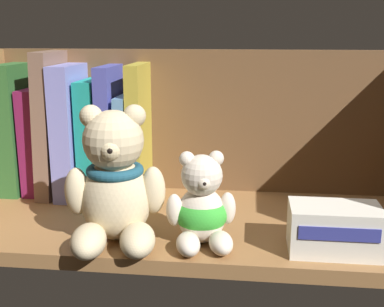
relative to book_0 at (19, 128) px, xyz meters
The scene contains 13 objects.
shelf_board 34.31cm from the book_0, 19.94° to the right, with size 66.62×28.19×2.00cm, color olive.
shelf_back_panel 30.44cm from the book_0, ahead, with size 69.02×1.20×26.29cm, color brown.
book_0 is the anchor object (origin of this frame).
book_1 4.09cm from the book_0, ahead, with size 3.01×10.61×17.91cm, color maroon.
book_2 6.80cm from the book_0, ahead, with size 2.48×14.21×24.12cm, color brown.
book_3 10.07cm from the book_0, ahead, with size 3.35×14.95×22.02cm, color #7E81D1.
book_4 13.76cm from the book_0, ahead, with size 3.04×12.78×19.57cm, color teal.
book_5 16.82cm from the book_0, ahead, with size 2.31×13.83×21.88cm, color #4448A0.
book_6 19.39cm from the book_0, ahead, with size 1.68×14.35×17.23cm, color #5E8EBA.
book_7 21.63cm from the book_0, ahead, with size 2.21×13.65×22.23cm, color #AE9B33.
teddy_bear_larger 30.04cm from the book_0, 41.54° to the right, with size 13.54×14.06×18.26cm.
teddy_bear_smaller 39.27cm from the book_0, 29.65° to the right, with size 9.38×9.97×12.46cm.
small_product_box 54.90cm from the book_0, 21.26° to the right, with size 11.33×6.92×6.07cm.
Camera 1 is at (9.36, -68.31, 29.56)cm, focal length 46.01 mm.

